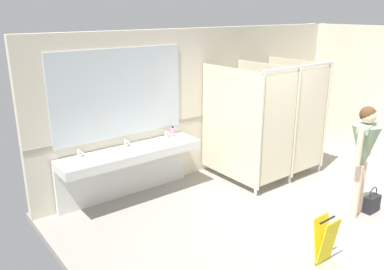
% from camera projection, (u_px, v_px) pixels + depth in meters
% --- Properties ---
extents(ground_plane, '(6.72, 5.79, 0.10)m').
position_uv_depth(ground_plane, '(325.00, 225.00, 5.70)').
color(ground_plane, gray).
extents(wall_back, '(6.72, 0.12, 2.62)m').
position_uv_depth(wall_back, '(209.00, 101.00, 7.30)').
color(wall_back, beige).
rests_on(wall_back, ground_plane).
extents(wall_back_tile_band, '(6.72, 0.01, 0.06)m').
position_uv_depth(wall_back_tile_band, '(211.00, 115.00, 7.33)').
color(wall_back_tile_band, '#9E937F').
rests_on(wall_back_tile_band, wall_back).
extents(vanity_counter, '(2.30, 0.56, 0.97)m').
position_uv_depth(vanity_counter, '(129.00, 162.00, 6.22)').
color(vanity_counter, silver).
rests_on(vanity_counter, ground_plane).
extents(mirror_panel, '(2.20, 0.02, 1.37)m').
position_uv_depth(mirror_panel, '(120.00, 93.00, 6.05)').
color(mirror_panel, silver).
rests_on(mirror_panel, wall_back).
extents(bathroom_stalls, '(1.76, 1.44, 2.06)m').
position_uv_depth(bathroom_stalls, '(272.00, 118.00, 7.01)').
color(bathroom_stalls, beige).
rests_on(bathroom_stalls, ground_plane).
extents(person_standing, '(0.57, 0.49, 1.66)m').
position_uv_depth(person_standing, '(364.00, 148.00, 5.56)').
color(person_standing, beige).
rests_on(person_standing, ground_plane).
extents(handbag, '(0.28, 0.14, 0.40)m').
position_uv_depth(handbag, '(372.00, 203.00, 5.94)').
color(handbag, black).
rests_on(handbag, ground_plane).
extents(soap_dispenser, '(0.07, 0.07, 0.18)m').
position_uv_depth(soap_dispenser, '(173.00, 132.00, 6.71)').
color(soap_dispenser, '#D899B2').
rests_on(soap_dispenser, vanity_counter).
extents(wet_floor_sign, '(0.28, 0.19, 0.59)m').
position_uv_depth(wet_floor_sign, '(325.00, 240.00, 4.70)').
color(wet_floor_sign, yellow).
rests_on(wet_floor_sign, ground_plane).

